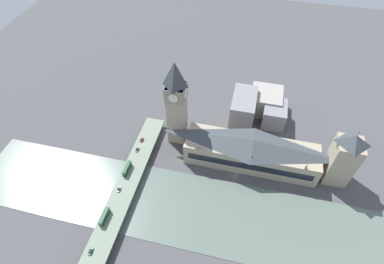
% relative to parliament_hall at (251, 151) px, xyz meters
% --- Properties ---
extents(ground_plane, '(600.00, 600.00, 0.00)m').
position_rel_parliament_hall_xyz_m(ground_plane, '(-15.42, 8.00, -12.51)').
color(ground_plane, '#4C4C4F').
extents(river_water, '(54.18, 360.00, 0.30)m').
position_rel_parliament_hall_xyz_m(river_water, '(-48.52, 8.00, -12.36)').
color(river_water, slate).
rests_on(river_water, ground_plane).
extents(parliament_hall, '(25.31, 95.66, 25.21)m').
position_rel_parliament_hall_xyz_m(parliament_hall, '(0.00, 0.00, 0.00)').
color(parliament_hall, tan).
rests_on(parliament_hall, ground_plane).
extents(clock_tower, '(14.16, 14.16, 72.55)m').
position_rel_parliament_hall_xyz_m(clock_tower, '(11.24, 58.29, 25.95)').
color(clock_tower, tan).
rests_on(clock_tower, ground_plane).
extents(victoria_tower, '(16.33, 16.33, 49.59)m').
position_rel_parliament_hall_xyz_m(victoria_tower, '(0.06, -60.00, 10.28)').
color(victoria_tower, tan).
rests_on(victoria_tower, ground_plane).
extents(road_bridge, '(140.37, 15.13, 5.76)m').
position_rel_parliament_hall_xyz_m(road_bridge, '(-48.52, 80.32, -7.84)').
color(road_bridge, '#5D6A59').
rests_on(road_bridge, ground_plane).
extents(double_decker_bus_lead, '(11.71, 2.54, 4.70)m').
position_rel_parliament_hall_xyz_m(double_decker_bus_lead, '(-32.29, 83.98, -4.15)').
color(double_decker_bus_lead, '#235B33').
rests_on(double_decker_bus_lead, road_bridge).
extents(double_decker_bus_mid, '(11.73, 2.61, 4.69)m').
position_rel_parliament_hall_xyz_m(double_decker_bus_mid, '(-69.94, 84.24, -4.17)').
color(double_decker_bus_mid, '#235B33').
rests_on(double_decker_bus_mid, road_bridge).
extents(car_northbound_mid, '(4.47, 1.83, 1.41)m').
position_rel_parliament_hall_xyz_m(car_northbound_mid, '(-48.47, 83.73, -6.04)').
color(car_northbound_mid, silver).
rests_on(car_northbound_mid, road_bridge).
extents(car_northbound_tail, '(4.34, 1.77, 1.47)m').
position_rel_parliament_hall_xyz_m(car_northbound_tail, '(-91.37, 83.58, -6.02)').
color(car_northbound_tail, '#2D5638').
rests_on(car_northbound_tail, road_bridge).
extents(car_southbound_lead, '(3.92, 1.85, 1.48)m').
position_rel_parliament_hall_xyz_m(car_southbound_lead, '(-3.15, 83.56, -6.03)').
color(car_southbound_lead, maroon).
rests_on(car_southbound_lead, road_bridge).
extents(car_southbound_mid, '(4.30, 1.92, 1.36)m').
position_rel_parliament_hall_xyz_m(car_southbound_mid, '(-13.03, 83.65, -6.07)').
color(car_southbound_mid, slate).
rests_on(car_southbound_mid, road_bridge).
extents(city_block_west, '(33.71, 18.95, 23.75)m').
position_rel_parliament_hall_xyz_m(city_block_west, '(44.87, 11.15, -0.64)').
color(city_block_west, gray).
rests_on(city_block_west, ground_plane).
extents(city_block_center, '(23.77, 18.25, 17.24)m').
position_rel_parliament_hall_xyz_m(city_block_center, '(47.19, -14.82, -3.89)').
color(city_block_center, gray).
rests_on(city_block_center, ground_plane).
extents(city_block_east, '(26.62, 25.86, 18.86)m').
position_rel_parliament_hall_xyz_m(city_block_east, '(60.65, -6.80, -3.08)').
color(city_block_east, '#A39E93').
rests_on(city_block_east, ground_plane).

